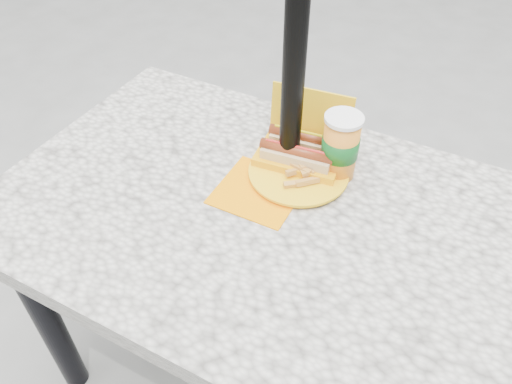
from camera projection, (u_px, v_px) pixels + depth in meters
The scene contains 6 objects.
ground at pixel (257, 369), 1.64m from camera, with size 60.00×60.00×0.00m, color slate.
picnic_table at pixel (258, 239), 1.20m from camera, with size 1.20×0.80×0.75m.
umbrella_pole at pixel (296, 32), 0.99m from camera, with size 0.05×0.05×2.20m, color black.
hotdog_box at pixel (301, 151), 1.21m from camera, with size 0.22×0.17×0.17m.
fries_plate at pixel (295, 173), 1.19m from camera, with size 0.27×0.31×0.05m.
soda_cup at pixel (340, 146), 1.15m from camera, with size 0.09×0.09×0.17m.
Camera 1 is at (0.37, -0.70, 1.54)m, focal length 35.00 mm.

